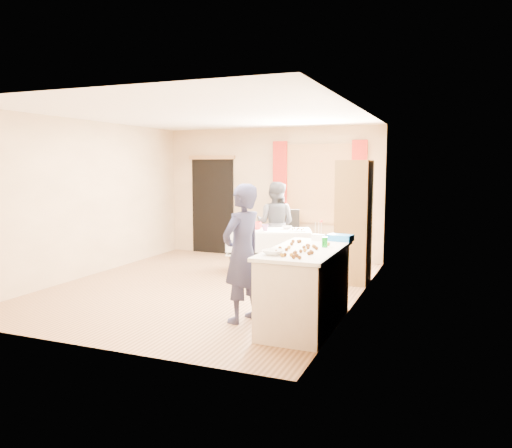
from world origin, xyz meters
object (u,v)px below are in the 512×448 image
at_px(cabinet, 354,222).
at_px(woman, 275,224).
at_px(counter, 305,287).
at_px(party_table, 269,247).
at_px(chair, 288,247).
at_px(girl, 242,253).

xyz_separation_m(cabinet, woman, (-1.61, 0.85, -0.19)).
relative_size(cabinet, woman, 1.24).
relative_size(counter, woman, 1.04).
bearing_deg(party_table, chair, 69.10).
xyz_separation_m(cabinet, party_table, (-1.50, 0.20, -0.52)).
distance_m(party_table, woman, 0.75).
distance_m(cabinet, counter, 2.43).
distance_m(counter, woman, 3.58).
xyz_separation_m(chair, girl, (0.62, -3.67, 0.52)).
bearing_deg(counter, woman, 115.12).
height_order(cabinet, party_table, cabinet).
height_order(cabinet, counter, cabinet).
bearing_deg(counter, girl, -171.45).
bearing_deg(girl, counter, 117.20).
height_order(counter, party_table, counter).
distance_m(chair, girl, 3.76).
xyz_separation_m(cabinet, girl, (-0.84, -2.49, -0.15)).
bearing_deg(chair, woman, -132.72).
distance_m(counter, party_table, 2.93).
relative_size(party_table, chair, 1.60).
bearing_deg(woman, party_table, 100.25).
bearing_deg(party_table, cabinet, -26.45).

